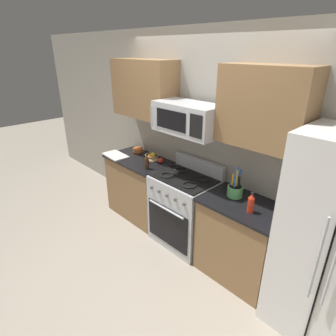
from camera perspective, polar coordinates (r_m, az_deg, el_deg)
ground_plane at (r=3.49m, az=-4.85°, el=-19.17°), size 16.00×16.00×0.00m
wall_back at (r=3.47m, az=7.72°, el=5.44°), size 8.00×0.10×2.60m
counter_left at (r=4.15m, az=-5.77°, el=-3.94°), size 1.01×0.58×0.91m
range_oven at (r=3.57m, az=3.33°, el=-8.49°), size 0.76×0.62×1.09m
counter_right at (r=3.18m, az=14.47°, el=-14.17°), size 0.86×0.58×0.91m
microwave at (r=3.13m, az=4.15°, el=10.17°), size 0.80×0.44×0.34m
upper_cabinets_left at (r=3.82m, az=-4.99°, el=15.91°), size 1.00×0.34×0.74m
upper_cabinets_right at (r=2.72m, az=19.21°, el=11.67°), size 0.85×0.34×0.74m
utensil_crock at (r=3.02m, az=13.63°, el=-4.42°), size 0.16×0.16×0.33m
fruit_basket at (r=3.92m, az=-3.31°, el=2.41°), size 0.20×0.20×0.10m
apple_loose at (r=3.79m, az=-1.53°, el=1.54°), size 0.07×0.07×0.07m
cutting_board at (r=4.13m, az=-10.75°, el=2.58°), size 0.41×0.27×0.02m
bottle_soy at (r=3.60m, az=-4.40°, el=1.21°), size 0.06×0.06×0.20m
bottle_hot_sauce at (r=2.77m, az=16.69°, el=-6.96°), size 0.06×0.06×0.21m
prep_bowl at (r=4.24m, az=-6.17°, el=3.78°), size 0.15×0.15×0.06m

